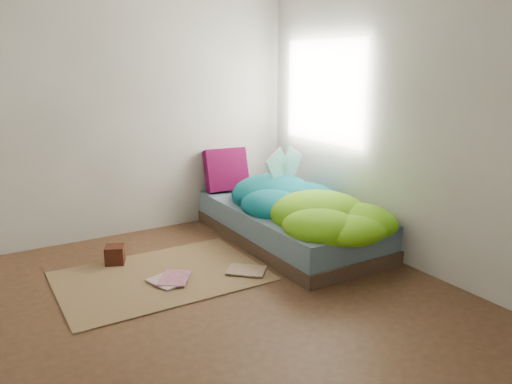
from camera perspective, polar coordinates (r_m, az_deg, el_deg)
ground at (r=3.75m, az=-5.55°, el=-12.14°), size 3.50×3.50×0.00m
room_walls at (r=3.36m, az=-6.09°, el=13.52°), size 3.54×3.54×2.62m
bed at (r=4.83m, az=3.80°, el=-3.68°), size 1.00×2.00×0.34m
duvet at (r=4.57m, az=5.44°, el=-0.34°), size 0.96×1.84×0.34m
rug at (r=4.16m, az=-10.77°, el=-9.46°), size 1.60×1.10×0.01m
pillow_floral at (r=5.34m, az=2.13°, el=0.72°), size 0.59×0.44×0.12m
pillow_magenta at (r=5.34m, az=-3.42°, el=2.53°), size 0.46×0.20×0.45m
open_book at (r=4.92m, az=3.32°, el=4.36°), size 0.43×0.20×0.26m
wooden_box at (r=4.46m, az=-15.82°, el=-6.90°), size 0.20×0.20×0.16m
floor_book_a at (r=3.97m, az=-11.37°, el=-10.48°), size 0.28×0.33×0.02m
floor_book_b at (r=4.08m, az=-10.82°, el=-9.68°), size 0.35×0.37×0.03m
floor_book_c at (r=4.05m, az=-1.43°, el=-9.62°), size 0.38×0.37×0.02m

